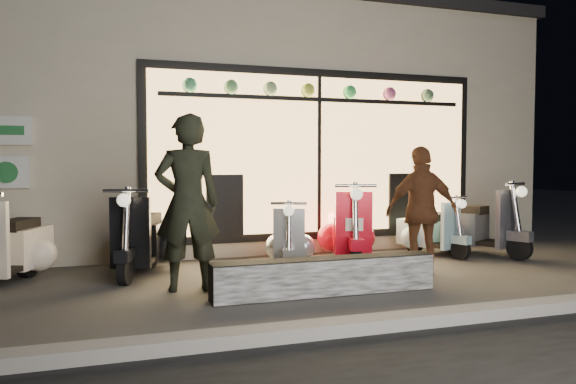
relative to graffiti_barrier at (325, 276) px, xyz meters
name	(u,v)px	position (x,y,z in m)	size (l,w,h in m)	color
ground	(316,282)	(0.15, 0.65, -0.20)	(40.00, 40.00, 0.00)	#383533
kerb	(401,321)	(0.15, -1.35, -0.14)	(40.00, 0.25, 0.12)	slate
shop_building	(226,129)	(0.16, 5.63, 1.90)	(10.20, 6.23, 4.20)	beige
graffiti_barrier	(325,276)	(0.00, 0.00, 0.00)	(2.49, 0.28, 0.40)	black
scooter_silver	(290,241)	(0.15, 1.61, 0.16)	(0.69, 1.25, 0.90)	black
scooter_red	(348,231)	(1.11, 1.83, 0.24)	(0.78, 1.54, 1.10)	black
scooter_black	(144,239)	(-1.76, 1.91, 0.23)	(0.82, 1.49, 1.07)	black
scooter_cream	(15,246)	(-3.26, 1.78, 0.23)	(0.84, 1.47, 1.06)	black
scooter_blue	(426,231)	(2.52, 2.00, 0.16)	(0.66, 1.24, 0.89)	black
scooter_grey	(470,226)	(3.17, 1.78, 0.24)	(0.90, 1.48, 1.09)	black
man	(188,203)	(-1.37, 0.67, 0.78)	(0.72, 0.47, 1.96)	black
woman	(422,211)	(1.58, 0.62, 0.62)	(0.96, 0.40, 1.64)	brown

